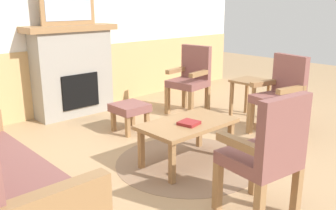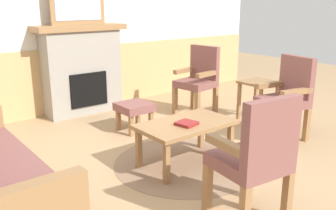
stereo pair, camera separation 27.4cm
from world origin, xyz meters
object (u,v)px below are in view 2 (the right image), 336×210
at_px(armchair_by_window_left, 287,94).
at_px(side_table, 258,89).
at_px(footstool, 134,109).
at_px(framed_picture, 78,4).
at_px(coffee_table, 186,128).
at_px(book_on_table, 187,123).
at_px(armchair_front_left, 256,154).
at_px(armchair_near_fireplace, 199,77).
at_px(fireplace, 82,69).

relative_size(armchair_by_window_left, side_table, 1.78).
relative_size(footstool, armchair_by_window_left, 0.41).
height_order(framed_picture, armchair_by_window_left, framed_picture).
bearing_deg(armchair_by_window_left, side_table, 65.88).
height_order(coffee_table, book_on_table, book_on_table).
distance_m(coffee_table, armchair_by_window_left, 1.46).
distance_m(framed_picture, armchair_front_left, 3.54).
height_order(book_on_table, footstool, book_on_table).
xyz_separation_m(armchair_near_fireplace, side_table, (0.40, -0.77, -0.10)).
bearing_deg(armchair_front_left, framed_picture, 85.06).
bearing_deg(coffee_table, armchair_by_window_left, -6.98).
height_order(book_on_table, armchair_near_fireplace, armchair_near_fireplace).
xyz_separation_m(fireplace, coffee_table, (-0.01, -2.30, -0.27)).
xyz_separation_m(fireplace, footstool, (0.14, -1.14, -0.37)).
relative_size(book_on_table, armchair_near_fireplace, 0.18).
height_order(framed_picture, coffee_table, framed_picture).
distance_m(fireplace, framed_picture, 0.91).
bearing_deg(fireplace, framed_picture, 90.00).
height_order(book_on_table, armchair_by_window_left, armchair_by_window_left).
height_order(armchair_near_fireplace, armchair_front_left, same).
bearing_deg(armchair_by_window_left, armchair_near_fireplace, 94.64).
distance_m(footstool, armchair_front_left, 2.30).
bearing_deg(fireplace, book_on_table, -91.45).
bearing_deg(footstool, armchair_by_window_left, -46.22).
bearing_deg(side_table, fireplace, 132.92).
height_order(framed_picture, armchair_front_left, framed_picture).
xyz_separation_m(coffee_table, book_on_table, (-0.05, -0.06, 0.07)).
bearing_deg(armchair_near_fireplace, coffee_table, -137.13).
xyz_separation_m(coffee_table, side_table, (1.72, 0.46, 0.05)).
xyz_separation_m(fireplace, armchair_by_window_left, (1.42, -2.48, -0.11)).
xyz_separation_m(framed_picture, footstool, (0.14, -1.14, -1.28)).
relative_size(coffee_table, armchair_by_window_left, 0.98).
distance_m(coffee_table, armchair_near_fireplace, 1.81).
bearing_deg(book_on_table, armchair_front_left, -102.86).
bearing_deg(armchair_by_window_left, fireplace, 119.89).
relative_size(armchair_front_left, side_table, 1.78).
distance_m(armchair_near_fireplace, armchair_front_left, 2.81).
bearing_deg(armchair_front_left, coffee_table, 75.54).
bearing_deg(armchair_near_fireplace, armchair_by_window_left, -85.36).
xyz_separation_m(fireplace, armchair_front_left, (-0.29, -3.38, -0.11)).
bearing_deg(book_on_table, fireplace, 88.55).
distance_m(fireplace, side_table, 2.52).
relative_size(book_on_table, armchair_front_left, 0.18).
bearing_deg(armchair_near_fireplace, book_on_table, -136.70).
height_order(framed_picture, armchair_near_fireplace, framed_picture).
bearing_deg(framed_picture, side_table, -47.08).
height_order(fireplace, armchair_near_fireplace, fireplace).
bearing_deg(fireplace, armchair_near_fireplace, -39.31).
bearing_deg(coffee_table, book_on_table, -126.54).
height_order(fireplace, armchair_front_left, fireplace).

